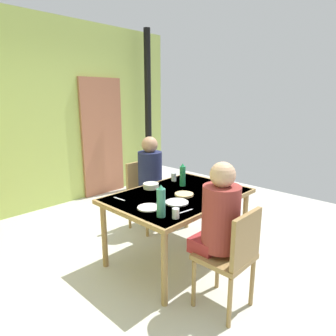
% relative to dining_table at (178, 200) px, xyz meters
% --- Properties ---
extents(ground_plane, '(6.24, 6.24, 0.00)m').
position_rel_dining_table_xyz_m(ground_plane, '(-0.16, 0.11, -0.66)').
color(ground_plane, beige).
extents(wall_back, '(4.72, 0.10, 2.84)m').
position_rel_dining_table_xyz_m(wall_back, '(-0.16, 2.51, 0.77)').
color(wall_back, '#A8BD5C').
rests_on(wall_back, ground_plane).
extents(door_wooden, '(0.80, 0.05, 2.00)m').
position_rel_dining_table_xyz_m(door_wooden, '(0.74, 2.43, 0.34)').
color(door_wooden, '#9E5E44').
rests_on(door_wooden, ground_plane).
extents(stove_pipe_column, '(0.12, 0.12, 2.84)m').
position_rel_dining_table_xyz_m(stove_pipe_column, '(1.58, 2.16, 0.77)').
color(stove_pipe_column, black).
rests_on(stove_pipe_column, ground_plane).
extents(dining_table, '(1.42, 0.98, 0.72)m').
position_rel_dining_table_xyz_m(dining_table, '(0.00, 0.00, 0.00)').
color(dining_table, olive).
rests_on(dining_table, ground_plane).
extents(chair_near_diner, '(0.40, 0.40, 0.87)m').
position_rel_dining_table_xyz_m(chair_near_diner, '(-0.31, -0.84, -0.16)').
color(chair_near_diner, olive).
rests_on(chair_near_diner, ground_plane).
extents(chair_far_diner, '(0.40, 0.40, 0.87)m').
position_rel_dining_table_xyz_m(chair_far_diner, '(0.27, 0.84, -0.16)').
color(chair_far_diner, olive).
rests_on(chair_far_diner, ground_plane).
extents(person_near_diner, '(0.30, 0.37, 0.77)m').
position_rel_dining_table_xyz_m(person_near_diner, '(-0.31, -0.71, 0.13)').
color(person_near_diner, maroon).
rests_on(person_near_diner, ground_plane).
extents(person_far_diner, '(0.30, 0.37, 0.77)m').
position_rel_dining_table_xyz_m(person_far_diner, '(0.27, 0.71, 0.13)').
color(person_far_diner, '#1A234A').
rests_on(person_far_diner, ground_plane).
extents(water_bottle_green_near, '(0.07, 0.07, 0.26)m').
position_rel_dining_table_xyz_m(water_bottle_green_near, '(0.24, 0.16, 0.19)').
color(water_bottle_green_near, '#1E7946').
rests_on(water_bottle_green_near, dining_table).
extents(water_bottle_green_far, '(0.07, 0.07, 0.28)m').
position_rel_dining_table_xyz_m(water_bottle_green_far, '(-0.54, -0.28, 0.20)').
color(water_bottle_green_far, '#3A8872').
rests_on(water_bottle_green_far, dining_table).
extents(serving_bowl_center, '(0.17, 0.17, 0.05)m').
position_rel_dining_table_xyz_m(serving_bowl_center, '(-0.06, 0.35, 0.09)').
color(serving_bowl_center, silver).
rests_on(serving_bowl_center, dining_table).
extents(dinner_plate_near_left, '(0.21, 0.21, 0.01)m').
position_rel_dining_table_xyz_m(dinner_plate_near_left, '(-0.48, -0.07, 0.07)').
color(dinner_plate_near_left, white).
rests_on(dinner_plate_near_left, dining_table).
extents(dinner_plate_near_right, '(0.22, 0.22, 0.01)m').
position_rel_dining_table_xyz_m(dinner_plate_near_right, '(-0.21, -0.16, 0.07)').
color(dinner_plate_near_right, white).
rests_on(dinner_plate_near_right, dining_table).
extents(dinner_plate_far_center, '(0.19, 0.19, 0.01)m').
position_rel_dining_table_xyz_m(dinner_plate_far_center, '(0.40, -0.25, 0.07)').
color(dinner_plate_far_center, white).
rests_on(dinner_plate_far_center, dining_table).
extents(drinking_glass_by_near_diner, '(0.06, 0.06, 0.10)m').
position_rel_dining_table_xyz_m(drinking_glass_by_near_diner, '(0.32, 0.36, 0.11)').
color(drinking_glass_by_near_diner, silver).
rests_on(drinking_glass_by_near_diner, dining_table).
extents(drinking_glass_by_far_diner, '(0.06, 0.06, 0.09)m').
position_rel_dining_table_xyz_m(drinking_glass_by_far_diner, '(-0.48, -0.39, 0.11)').
color(drinking_glass_by_far_diner, silver).
rests_on(drinking_glass_by_far_diner, dining_table).
extents(bread_plate_sliced, '(0.19, 0.19, 0.02)m').
position_rel_dining_table_xyz_m(bread_plate_sliced, '(0.01, -0.07, 0.08)').
color(bread_plate_sliced, '#DBB77A').
rests_on(bread_plate_sliced, dining_table).
extents(cutlery_knife_near, '(0.15, 0.04, 0.00)m').
position_rel_dining_table_xyz_m(cutlery_knife_near, '(-0.31, -0.36, 0.07)').
color(cutlery_knife_near, silver).
rests_on(cutlery_knife_near, dining_table).
extents(cutlery_fork_near, '(0.10, 0.13, 0.00)m').
position_rel_dining_table_xyz_m(cutlery_fork_near, '(0.52, -0.06, 0.07)').
color(cutlery_fork_near, silver).
rests_on(cutlery_fork_near, dining_table).
extents(cutlery_knife_far, '(0.03, 0.15, 0.00)m').
position_rel_dining_table_xyz_m(cutlery_knife_far, '(-0.52, 0.32, 0.07)').
color(cutlery_knife_far, silver).
rests_on(cutlery_knife_far, dining_table).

